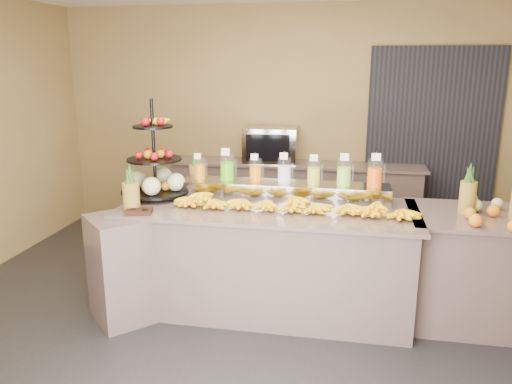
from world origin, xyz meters
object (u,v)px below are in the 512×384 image
(oven_warmer, at_px, (271,145))
(fruit_stand, at_px, (159,172))
(pitcher_tray, at_px, (284,191))
(condiment_caddy, at_px, (139,211))
(banana_heap, at_px, (292,203))
(right_fruit_pile, at_px, (493,210))

(oven_warmer, bearing_deg, fruit_stand, -114.63)
(pitcher_tray, relative_size, condiment_caddy, 8.88)
(banana_heap, bearing_deg, fruit_stand, 169.77)
(condiment_caddy, relative_size, right_fruit_pile, 0.42)
(pitcher_tray, bearing_deg, right_fruit_pile, -10.41)
(fruit_stand, relative_size, right_fruit_pile, 1.79)
(banana_heap, bearing_deg, pitcher_tray, 107.76)
(banana_heap, relative_size, fruit_stand, 2.26)
(condiment_caddy, bearing_deg, pitcher_tray, 30.74)
(oven_warmer, bearing_deg, condiment_caddy, -109.41)
(fruit_stand, distance_m, oven_warmer, 1.94)
(condiment_caddy, xyz_separation_m, oven_warmer, (0.71, 2.32, 0.20))
(pitcher_tray, distance_m, oven_warmer, 1.72)
(banana_heap, xyz_separation_m, oven_warmer, (-0.50, 2.02, 0.15))
(condiment_caddy, height_order, oven_warmer, oven_warmer)
(fruit_stand, distance_m, right_fruit_pile, 2.80)
(oven_warmer, bearing_deg, pitcher_tray, -79.31)
(pitcher_tray, relative_size, fruit_stand, 2.10)
(condiment_caddy, bearing_deg, oven_warmer, 73.06)
(fruit_stand, relative_size, oven_warmer, 1.38)
(pitcher_tray, xyz_separation_m, fruit_stand, (-1.12, -0.12, 0.15))
(pitcher_tray, relative_size, right_fruit_pile, 3.75)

